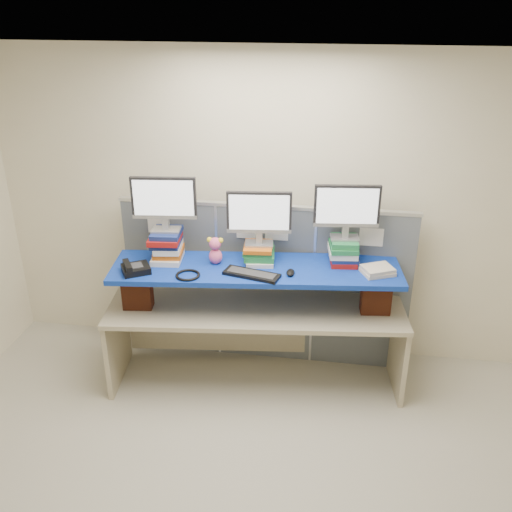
% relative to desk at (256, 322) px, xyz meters
% --- Properties ---
extents(room, '(5.00, 4.00, 2.80)m').
position_rel_desk_xyz_m(room, '(0.02, -1.38, 0.79)').
color(room, beige).
rests_on(room, ground).
extents(cubicle_partition, '(2.60, 0.06, 1.53)m').
position_rel_desk_xyz_m(cubicle_partition, '(0.02, 0.40, 0.16)').
color(cubicle_partition, '#50575F').
rests_on(cubicle_partition, ground).
extents(desk, '(2.56, 1.01, 0.76)m').
position_rel_desk_xyz_m(desk, '(0.00, 0.00, 0.00)').
color(desk, tan).
rests_on(desk, ground).
extents(brick_pier_left, '(0.25, 0.16, 0.33)m').
position_rel_desk_xyz_m(brick_pier_left, '(-0.97, -0.16, 0.32)').
color(brick_pier_left, maroon).
rests_on(brick_pier_left, desk).
extents(brick_pier_right, '(0.25, 0.16, 0.33)m').
position_rel_desk_xyz_m(brick_pier_right, '(0.99, 0.06, 0.32)').
color(brick_pier_right, maroon).
rests_on(brick_pier_right, desk).
extents(blue_board, '(2.41, 0.85, 0.04)m').
position_rel_desk_xyz_m(blue_board, '(-0.00, 0.00, 0.50)').
color(blue_board, navy).
rests_on(blue_board, brick_pier_left).
extents(book_stack_left, '(0.29, 0.34, 0.26)m').
position_rel_desk_xyz_m(book_stack_left, '(-0.75, 0.03, 0.65)').
color(book_stack_left, silver).
rests_on(book_stack_left, blue_board).
extents(book_stack_center, '(0.28, 0.33, 0.15)m').
position_rel_desk_xyz_m(book_stack_center, '(0.01, 0.12, 0.60)').
color(book_stack_center, silver).
rests_on(book_stack_center, blue_board).
extents(book_stack_right, '(0.27, 0.31, 0.21)m').
position_rel_desk_xyz_m(book_stack_right, '(0.70, 0.20, 0.63)').
color(book_stack_right, maroon).
rests_on(book_stack_right, blue_board).
extents(monitor_left, '(0.52, 0.17, 0.46)m').
position_rel_desk_xyz_m(monitor_left, '(-0.75, 0.03, 1.04)').
color(monitor_left, '#959499').
rests_on(monitor_left, book_stack_left).
extents(monitor_center, '(0.52, 0.17, 0.46)m').
position_rel_desk_xyz_m(monitor_center, '(0.01, 0.12, 0.93)').
color(monitor_center, '#959499').
rests_on(monitor_center, book_stack_center).
extents(monitor_right, '(0.52, 0.17, 0.46)m').
position_rel_desk_xyz_m(monitor_right, '(0.70, 0.20, 1.00)').
color(monitor_right, '#959499').
rests_on(monitor_right, book_stack_right).
extents(keyboard, '(0.47, 0.25, 0.03)m').
position_rel_desk_xyz_m(keyboard, '(-0.01, -0.16, 0.54)').
color(keyboard, black).
rests_on(keyboard, blue_board).
extents(mouse, '(0.08, 0.13, 0.04)m').
position_rel_desk_xyz_m(mouse, '(0.29, -0.09, 0.54)').
color(mouse, black).
rests_on(mouse, blue_board).
extents(desk_phone, '(0.28, 0.27, 0.09)m').
position_rel_desk_xyz_m(desk_phone, '(-0.94, -0.24, 0.56)').
color(desk_phone, black).
rests_on(desk_phone, blue_board).
extents(headset, '(0.22, 0.22, 0.02)m').
position_rel_desk_xyz_m(headset, '(-0.51, -0.25, 0.53)').
color(headset, black).
rests_on(headset, blue_board).
extents(plush_toy, '(0.14, 0.10, 0.23)m').
position_rel_desk_xyz_m(plush_toy, '(-0.34, 0.02, 0.64)').
color(plush_toy, '#E55787').
rests_on(plush_toy, blue_board).
extents(binder_stack, '(0.30, 0.28, 0.06)m').
position_rel_desk_xyz_m(binder_stack, '(0.98, 0.03, 0.55)').
color(binder_stack, beige).
rests_on(binder_stack, blue_board).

